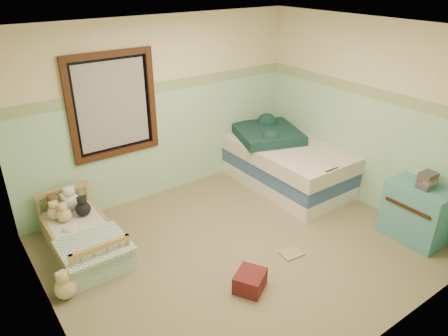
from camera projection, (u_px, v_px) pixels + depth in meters
floor at (240, 248)px, 5.03m from camera, size 4.20×3.60×0.02m
ceiling at (244, 30)px, 3.93m from camera, size 4.20×3.60×0.02m
wall_back at (162, 110)px, 5.79m from camera, size 4.20×0.04×2.50m
wall_front at (388, 230)px, 3.16m from camera, size 4.20×0.04×2.50m
wall_left at (36, 214)px, 3.38m from camera, size 0.04×3.60×2.50m
wall_right at (366, 115)px, 5.58m from camera, size 0.04×3.60×2.50m
wainscot_mint at (164, 144)px, 6.00m from camera, size 4.20×0.01×1.50m
border_strip at (161, 87)px, 5.64m from camera, size 4.20×0.01×0.15m
window_frame at (113, 106)px, 5.31m from camera, size 1.16×0.06×1.36m
window_blinds at (113, 105)px, 5.32m from camera, size 0.92×0.01×1.12m
toddler_bed_frame at (84, 244)px, 4.96m from camera, size 0.66×1.33×0.17m
toddler_mattress at (82, 233)px, 4.89m from camera, size 0.61×1.27×0.12m
patchwork_quilt at (94, 246)px, 4.56m from camera, size 0.72×0.66×0.03m
plush_bed_brown at (54, 208)px, 5.11m from camera, size 0.20×0.20×0.20m
plush_bed_white at (71, 202)px, 5.21m from camera, size 0.22×0.22×0.22m
plush_bed_tan at (64, 215)px, 4.98m from camera, size 0.17×0.17×0.17m
plush_bed_dark at (83, 209)px, 5.10m from camera, size 0.18×0.18×0.18m
plush_floor_cream at (73, 242)px, 4.93m from camera, size 0.24×0.24×0.24m
plush_floor_tan at (66, 288)px, 4.23m from camera, size 0.23×0.23×0.23m
twin_bed_frame at (281, 176)px, 6.50m from camera, size 1.06×2.12×0.22m
twin_boxspring at (282, 163)px, 6.40m from camera, size 1.06×2.12×0.22m
twin_mattress at (283, 150)px, 6.30m from camera, size 1.10×2.16×0.22m
teal_blanket at (267, 133)px, 6.42m from camera, size 1.16×1.20×0.14m
dresser at (416, 213)px, 5.07m from camera, size 0.45×0.72×0.72m
book_stack at (427, 180)px, 4.84m from camera, size 0.20×0.16×0.20m
red_pillow at (250, 281)px, 4.35m from camera, size 0.42×0.40×0.20m
floor_book at (291, 253)px, 4.91m from camera, size 0.27×0.22×0.02m
extra_plush_0 at (55, 213)px, 5.03m from camera, size 0.17×0.17×0.17m
extra_plush_1 at (66, 205)px, 5.20m from camera, size 0.17×0.17×0.17m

